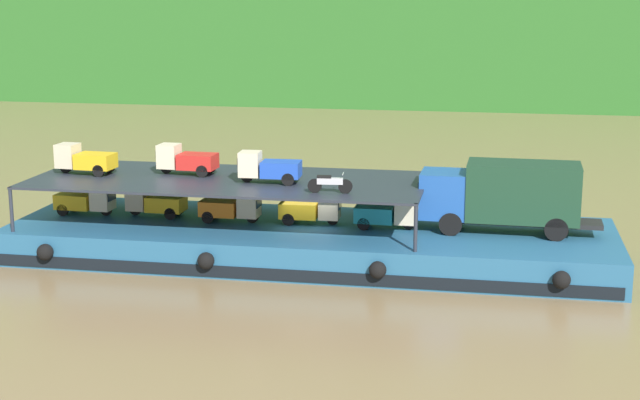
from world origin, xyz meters
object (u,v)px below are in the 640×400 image
at_px(mini_truck_upper_fore, 269,167).
at_px(mini_truck_lower_stern, 86,200).
at_px(mini_truck_lower_fore, 311,209).
at_px(covered_lorry, 504,194).
at_px(motorcycle_upper_port, 330,183).
at_px(mini_truck_lower_bow, 387,213).
at_px(mini_truck_lower_aft, 155,202).
at_px(cargo_barge, 310,242).
at_px(mini_truck_lower_mid, 231,207).
at_px(mini_truck_upper_mid, 186,160).
at_px(mini_truck_upper_stern, 84,159).

bearing_deg(mini_truck_upper_fore, mini_truck_lower_stern, 175.78).
bearing_deg(mini_truck_lower_stern, mini_truck_lower_fore, 0.96).
xyz_separation_m(covered_lorry, motorcycle_upper_port, (-7.27, -2.54, 0.74)).
relative_size(mini_truck_lower_stern, mini_truck_lower_bow, 1.01).
height_order(covered_lorry, mini_truck_lower_stern, covered_lorry).
bearing_deg(mini_truck_lower_aft, cargo_barge, -3.74).
relative_size(covered_lorry, mini_truck_lower_fore, 2.86).
relative_size(mini_truck_lower_mid, mini_truck_upper_mid, 0.99).
distance_m(covered_lorry, mini_truck_upper_fore, 10.40).
height_order(covered_lorry, motorcycle_upper_port, covered_lorry).
bearing_deg(cargo_barge, mini_truck_upper_mid, 172.66).
bearing_deg(cargo_barge, mini_truck_lower_aft, 176.26).
xyz_separation_m(cargo_barge, mini_truck_lower_bow, (3.45, 0.17, 1.44)).
bearing_deg(mini_truck_upper_mid, mini_truck_lower_fore, -3.62).
bearing_deg(mini_truck_upper_stern, covered_lorry, 1.27).
bearing_deg(mini_truck_lower_aft, mini_truck_lower_bow, -1.65).
xyz_separation_m(mini_truck_upper_stern, motorcycle_upper_port, (11.96, -2.12, -0.26)).
xyz_separation_m(mini_truck_lower_aft, mini_truck_lower_bow, (10.96, -0.32, 0.00)).
bearing_deg(mini_truck_lower_aft, mini_truck_lower_fore, -0.74).
bearing_deg(covered_lorry, mini_truck_lower_mid, -178.39).
bearing_deg(mini_truck_upper_fore, cargo_barge, 14.23).
distance_m(mini_truck_lower_stern, motorcycle_upper_port, 12.41).
xyz_separation_m(mini_truck_lower_fore, mini_truck_upper_stern, (-10.68, -0.39, 2.00)).
xyz_separation_m(mini_truck_upper_stern, mini_truck_upper_mid, (4.68, 0.77, 0.00)).
height_order(mini_truck_lower_stern, mini_truck_lower_aft, same).
height_order(cargo_barge, mini_truck_upper_fore, mini_truck_upper_fore).
distance_m(cargo_barge, motorcycle_upper_port, 4.02).
bearing_deg(mini_truck_upper_fore, motorcycle_upper_port, -28.68).
relative_size(mini_truck_lower_stern, mini_truck_upper_stern, 0.99).
distance_m(mini_truck_lower_bow, motorcycle_upper_port, 3.61).
distance_m(covered_lorry, motorcycle_upper_port, 7.74).
xyz_separation_m(mini_truck_lower_stern, mini_truck_lower_fore, (10.79, 0.18, 0.00)).
bearing_deg(covered_lorry, mini_truck_upper_fore, -175.12).
bearing_deg(covered_lorry, mini_truck_lower_bow, -177.12).
relative_size(mini_truck_lower_bow, motorcycle_upper_port, 1.45).
distance_m(mini_truck_lower_stern, mini_truck_lower_mid, 7.13).
relative_size(mini_truck_lower_stern, mini_truck_upper_mid, 1.00).
bearing_deg(mini_truck_upper_stern, mini_truck_lower_stern, 117.84).
height_order(mini_truck_lower_mid, mini_truck_lower_fore, same).
bearing_deg(mini_truck_lower_bow, motorcycle_upper_port, -133.74).
bearing_deg(mini_truck_upper_mid, mini_truck_lower_aft, -169.33).
height_order(mini_truck_lower_mid, mini_truck_lower_bow, same).
bearing_deg(mini_truck_upper_mid, mini_truck_lower_bow, -3.63).
height_order(covered_lorry, mini_truck_upper_stern, mini_truck_upper_stern).
relative_size(covered_lorry, mini_truck_lower_stern, 2.84).
bearing_deg(mini_truck_upper_stern, mini_truck_lower_fore, 2.10).
height_order(cargo_barge, motorcycle_upper_port, motorcycle_upper_port).
distance_m(covered_lorry, mini_truck_lower_stern, 19.37).
bearing_deg(cargo_barge, mini_truck_lower_stern, 178.86).
bearing_deg(mini_truck_lower_bow, mini_truck_upper_mid, 176.37).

